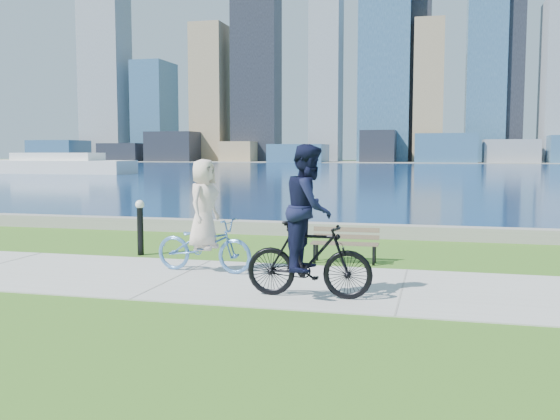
# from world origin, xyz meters

# --- Properties ---
(ground) EXTENTS (320.00, 320.00, 0.00)m
(ground) POSITION_xyz_m (0.00, 0.00, 0.00)
(ground) COLOR #336119
(ground) RESTS_ON ground
(concrete_path) EXTENTS (80.00, 3.50, 0.02)m
(concrete_path) POSITION_xyz_m (0.00, 0.00, 0.01)
(concrete_path) COLOR #A8A8A3
(concrete_path) RESTS_ON ground
(seawall) EXTENTS (90.00, 0.50, 0.35)m
(seawall) POSITION_xyz_m (0.00, 6.20, 0.17)
(seawall) COLOR gray
(seawall) RESTS_ON ground
(bay_water) EXTENTS (320.00, 131.00, 0.01)m
(bay_water) POSITION_xyz_m (0.00, 72.00, 0.00)
(bay_water) COLOR #0C2650
(bay_water) RESTS_ON ground
(far_shore) EXTENTS (320.00, 30.00, 0.12)m
(far_shore) POSITION_xyz_m (0.00, 130.00, 0.06)
(far_shore) COLOR gray
(far_shore) RESTS_ON ground
(city_skyline) EXTENTS (177.58, 23.24, 76.00)m
(city_skyline) POSITION_xyz_m (1.24, 129.69, 23.73)
(city_skyline) COLOR navy
(city_skyline) RESTS_ON ground
(ferry_near) EXTENTS (15.89, 4.54, 2.16)m
(ferry_near) POSITION_xyz_m (-37.76, 46.98, 0.90)
(ferry_near) COLOR white
(ferry_near) RESTS_ON ground
(park_bench) EXTENTS (1.38, 0.50, 0.71)m
(park_bench) POSITION_xyz_m (-1.28, 2.34, 0.43)
(park_bench) COLOR black
(park_bench) RESTS_ON ground
(bollard_lamp) EXTENTS (0.20, 0.20, 1.22)m
(bollard_lamp) POSITION_xyz_m (-5.78, 2.14, 0.70)
(bollard_lamp) COLOR black
(bollard_lamp) RESTS_ON ground
(cyclist_woman) EXTENTS (0.85, 1.99, 2.11)m
(cyclist_woman) POSITION_xyz_m (-3.69, 0.60, 0.80)
(cyclist_woman) COLOR #4F82C2
(cyclist_woman) RESTS_ON ground
(cyclist_man) EXTENTS (0.73, 1.97, 2.36)m
(cyclist_man) POSITION_xyz_m (-1.37, -0.96, 1.01)
(cyclist_man) COLOR black
(cyclist_man) RESTS_ON ground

